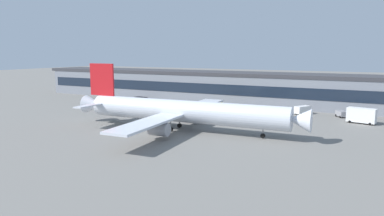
# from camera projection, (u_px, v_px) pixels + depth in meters

# --- Properties ---
(ground_plane) EXTENTS (600.00, 600.00, 0.00)m
(ground_plane) POSITION_uv_depth(u_px,v_px,m) (150.00, 127.00, 91.09)
(ground_plane) COLOR slate
(terminal_building) EXTENTS (168.54, 17.18, 11.48)m
(terminal_building) POSITION_uv_depth(u_px,v_px,m) (227.00, 87.00, 135.84)
(terminal_building) COLOR gray
(terminal_building) RESTS_ON ground_plane
(airliner) EXTENTS (59.89, 51.40, 15.95)m
(airliner) POSITION_uv_depth(u_px,v_px,m) (181.00, 111.00, 86.76)
(airliner) COLOR silver
(airliner) RESTS_ON ground_plane
(belt_loader) EXTENTS (6.54, 4.95, 1.95)m
(belt_loader) POSITION_uv_depth(u_px,v_px,m) (225.00, 106.00, 118.61)
(belt_loader) COLOR yellow
(belt_loader) RESTS_ON ground_plane
(baggage_tug) EXTENTS (3.64, 4.11, 1.85)m
(baggage_tug) POSITION_uv_depth(u_px,v_px,m) (341.00, 114.00, 104.49)
(baggage_tug) COLOR gray
(baggage_tug) RESTS_ON ground_plane
(catering_truck) EXTENTS (7.58, 4.05, 4.15)m
(catering_truck) POSITION_uv_depth(u_px,v_px,m) (362.00, 115.00, 95.20)
(catering_truck) COLOR white
(catering_truck) RESTS_ON ground_plane
(pushback_tractor) EXTENTS (5.14, 3.31, 1.75)m
(pushback_tractor) POSITION_uv_depth(u_px,v_px,m) (141.00, 99.00, 137.75)
(pushback_tractor) COLOR black
(pushback_tractor) RESTS_ON ground_plane
(crew_van) EXTENTS (4.50, 5.60, 2.55)m
(crew_van) POSITION_uv_depth(u_px,v_px,m) (302.00, 110.00, 109.39)
(crew_van) COLOR white
(crew_van) RESTS_ON ground_plane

